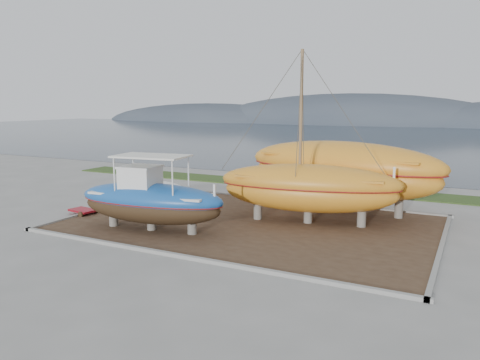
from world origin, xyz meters
The scene contains 11 objects.
ground centered at (0.00, 0.00, 0.00)m, with size 140.00×140.00×0.00m, color gray.
dirt_patch centered at (0.00, 4.00, 0.03)m, with size 18.00×12.00×0.06m, color #422D1E.
curb_frame centered at (0.00, 4.00, 0.07)m, with size 18.60×12.60×0.15m, color gray, non-canonical shape.
grass_strip centered at (0.00, 15.50, 0.04)m, with size 44.00×3.00×0.08m, color #284219.
sea centered at (0.00, 70.00, 0.00)m, with size 260.00×100.00×0.04m, color #182531, non-canonical shape.
mountain_ridge centered at (0.00, 125.00, 0.00)m, with size 200.00×36.00×20.00m, color #333D49, non-canonical shape.
blue_caique centered at (-3.73, 0.64, 1.88)m, with size 7.56×2.36×3.65m, color #1A54A4, non-canonical shape.
white_dinghy centered at (-6.95, 6.09, 0.69)m, with size 4.19×1.57×1.26m, color white, non-canonical shape.
orange_sailboat centered at (2.62, 5.38, 4.42)m, with size 9.28×2.73×8.72m, color orange, non-canonical shape.
orange_bare_hull centered at (3.29, 9.12, 1.99)m, with size 11.75×3.52×3.85m, color orange, non-canonical shape.
red_trailer centered at (-9.22, 1.57, 0.16)m, with size 2.20×1.10×0.31m, color maroon, non-canonical shape.
Camera 1 is at (10.16, -17.10, 6.18)m, focal length 35.00 mm.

